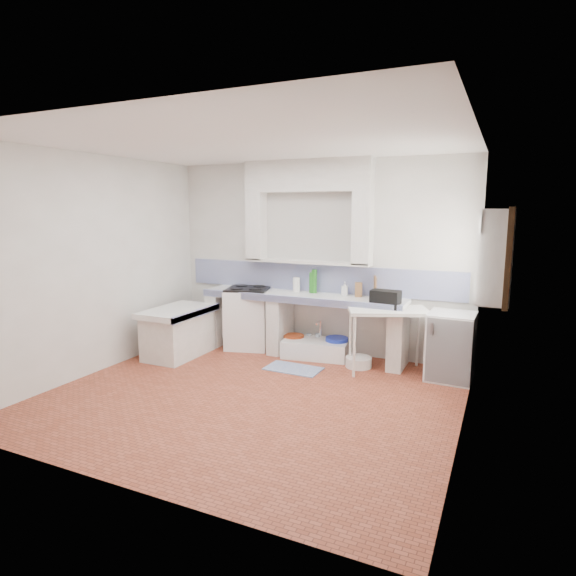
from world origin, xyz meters
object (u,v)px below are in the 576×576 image
at_px(sink, 316,349).
at_px(fridge, 451,346).
at_px(side_table, 387,340).
at_px(stove, 249,319).

height_order(sink, fridge, fridge).
distance_m(sink, side_table, 1.13).
bearing_deg(sink, side_table, -18.15).
relative_size(sink, side_table, 0.92).
bearing_deg(side_table, fridge, -19.88).
bearing_deg(stove, side_table, -21.13).
distance_m(stove, sink, 1.17).
height_order(stove, side_table, stove).
bearing_deg(fridge, stove, 178.70).
xyz_separation_m(sink, fridge, (1.85, -0.14, 0.31)).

